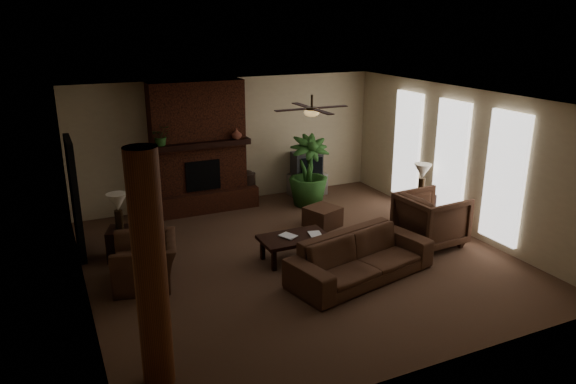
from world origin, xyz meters
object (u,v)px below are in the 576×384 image
floor_vase (248,185)px  lamp_right (423,173)px  armchair_left (145,254)px  coffee_table (295,239)px  floor_plant (308,186)px  tv_stand (307,184)px  log_column (151,273)px  side_table_left (124,243)px  sofa (361,250)px  lamp_left (118,205)px  side_table_right (421,207)px  ottoman (323,217)px  armchair_right (431,217)px

floor_vase → lamp_right: bearing=-41.2°
armchair_left → coffee_table: (2.52, -0.21, -0.12)m
coffee_table → floor_plant: floor_plant is taller
armchair_left → tv_stand: 5.30m
log_column → side_table_left: 3.85m
sofa → armchair_left: 3.43m
lamp_left → floor_plant: bearing=15.6°
coffee_table → side_table_right: 3.29m
coffee_table → side_table_right: side_table_right is taller
armchair_left → side_table_right: bearing=106.7°
floor_plant → tv_stand: bearing=64.9°
sofa → floor_vase: size_ratio=3.22×
sofa → lamp_right: bearing=22.2°
ottoman → tv_stand: 2.10m
sofa → side_table_right: (2.57, 1.74, -0.21)m
sofa → lamp_left: size_ratio=3.81×
coffee_table → side_table_right: (3.23, 0.65, -0.10)m
side_table_right → floor_vase: bearing=138.5°
ottoman → floor_plant: 1.36m
ottoman → lamp_left: bearing=178.5°
side_table_right → side_table_left: bearing=173.6°
floor_vase → side_table_left: bearing=-148.4°
sofa → side_table_right: bearing=21.8°
sofa → tv_stand: size_ratio=2.91×
floor_plant → lamp_right: bearing=-46.9°
log_column → coffee_table: bearing=39.4°
armchair_right → ottoman: armchair_right is taller
ottoman → side_table_right: bearing=-15.0°
coffee_table → lamp_right: lamp_right is taller
lamp_left → armchair_right: bearing=-18.3°
floor_vase → lamp_right: lamp_right is taller
tv_stand → side_table_right: (1.36, -2.54, 0.03)m
floor_vase → lamp_left: (-3.08, -1.89, 0.57)m
log_column → armchair_left: (0.36, 2.57, -0.91)m
floor_plant → log_column: bearing=-132.3°
sofa → lamp_left: lamp_left is taller
tv_stand → side_table_left: size_ratio=1.55×
coffee_table → lamp_left: size_ratio=1.85×
armchair_right → coffee_table: size_ratio=0.90×
side_table_left → ottoman: bearing=-1.7°
ottoman → floor_vase: 2.18m
floor_plant → lamp_left: (-4.26, -1.19, 0.56)m
tv_stand → side_table_left: bearing=-160.4°
ottoman → side_table_right: size_ratio=1.09×
sofa → armchair_left: size_ratio=2.21×
armchair_left → tv_stand: size_ratio=1.32×
lamp_left → side_table_right: lamp_left is taller
armchair_left → tv_stand: armchair_left is taller
log_column → floor_plant: bearing=47.7°
tv_stand → lamp_left: size_ratio=1.31×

